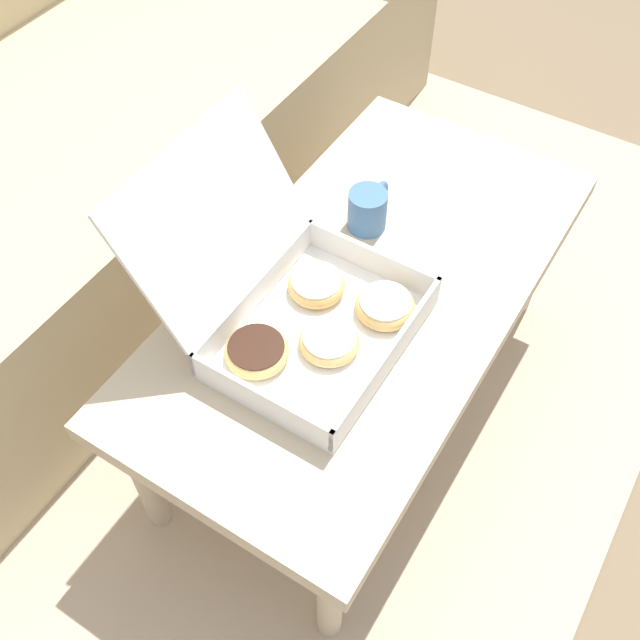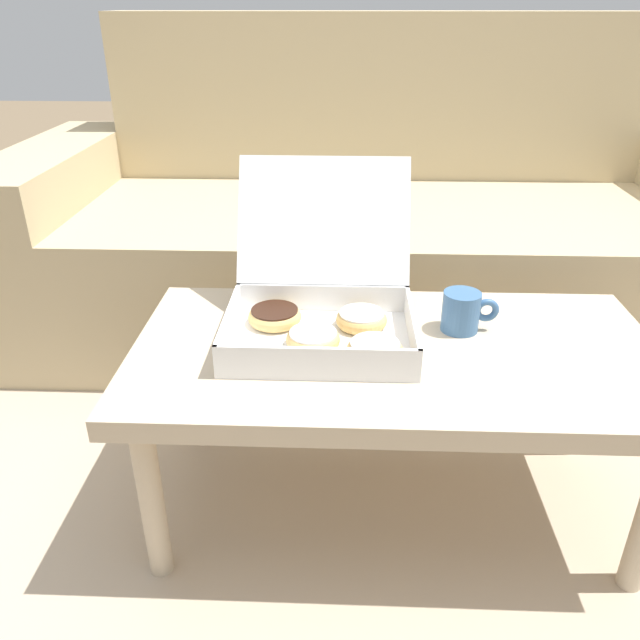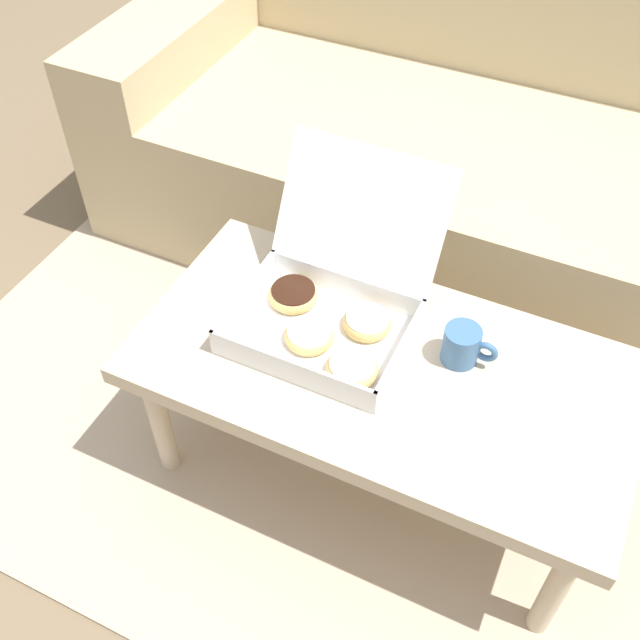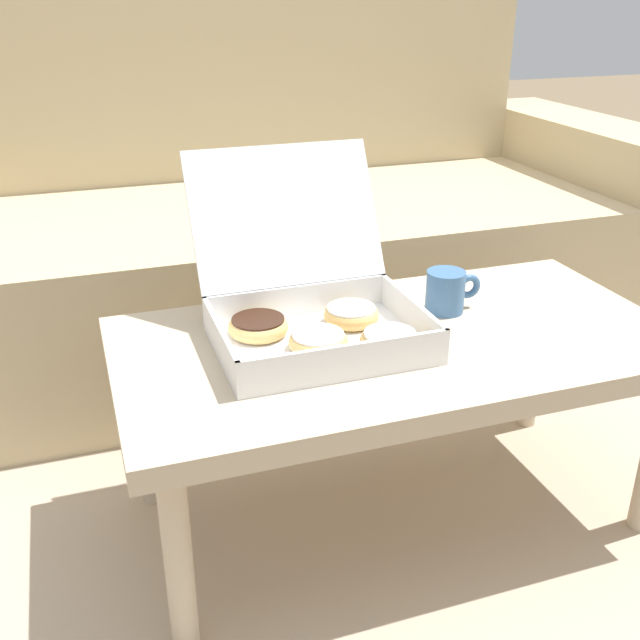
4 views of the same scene
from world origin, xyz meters
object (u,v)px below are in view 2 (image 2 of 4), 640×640
(couch, at_px, (375,232))
(pastry_box, at_px, (325,308))
(coffee_mug, at_px, (462,311))
(coffee_table, at_px, (395,367))

(couch, xyz_separation_m, pastry_box, (-0.14, -0.85, 0.14))
(coffee_mug, bearing_deg, coffee_table, -150.52)
(couch, xyz_separation_m, coffee_table, (0.00, -0.90, 0.04))
(couch, height_order, pastry_box, couch)
(pastry_box, relative_size, coffee_mug, 3.62)
(couch, bearing_deg, coffee_table, -90.00)
(couch, distance_m, coffee_mug, 0.85)
(couch, distance_m, coffee_table, 0.91)
(couch, bearing_deg, coffee_mug, -80.96)
(coffee_mug, bearing_deg, pastry_box, -174.85)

